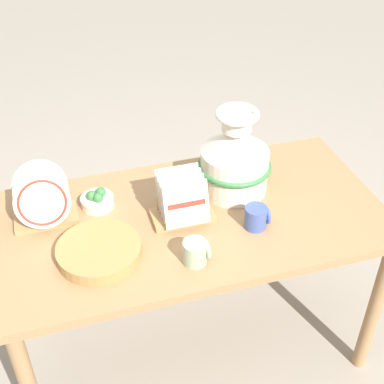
# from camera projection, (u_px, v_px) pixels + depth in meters

# --- Properties ---
(ground_plane) EXTENTS (14.00, 14.00, 0.00)m
(ground_plane) POSITION_uv_depth(u_px,v_px,m) (192.00, 342.00, 2.43)
(ground_plane) COLOR gray
(display_table) EXTENTS (1.43, 0.73, 0.75)m
(display_table) POSITION_uv_depth(u_px,v_px,m) (192.00, 234.00, 2.03)
(display_table) COLOR #9E754C
(display_table) RESTS_ON ground_plane
(ceramic_vase) EXTENTS (0.28, 0.28, 0.34)m
(ceramic_vase) POSITION_uv_depth(u_px,v_px,m) (235.00, 158.00, 2.03)
(ceramic_vase) COLOR silver
(ceramic_vase) RESTS_ON display_table
(dish_rack_round_plates) EXTENTS (0.23, 0.17, 0.21)m
(dish_rack_round_plates) POSITION_uv_depth(u_px,v_px,m) (43.00, 204.00, 1.90)
(dish_rack_round_plates) COLOR tan
(dish_rack_round_plates) RESTS_ON display_table
(dish_rack_square_plates) EXTENTS (0.23, 0.16, 0.18)m
(dish_rack_square_plates) POSITION_uv_depth(u_px,v_px,m) (182.00, 205.00, 1.93)
(dish_rack_square_plates) COLOR tan
(dish_rack_square_plates) RESTS_ON display_table
(wicker_charger_stack) EXTENTS (0.29, 0.29, 0.04)m
(wicker_charger_stack) POSITION_uv_depth(u_px,v_px,m) (99.00, 251.00, 1.80)
(wicker_charger_stack) COLOR #AD7F47
(wicker_charger_stack) RESTS_ON display_table
(mug_sage_glaze) EXTENTS (0.09, 0.08, 0.08)m
(mug_sage_glaze) POSITION_uv_depth(u_px,v_px,m) (196.00, 252.00, 1.76)
(mug_sage_glaze) COLOR #9EB28E
(mug_sage_glaze) RESTS_ON display_table
(mug_cobalt_glaze) EXTENTS (0.09, 0.08, 0.08)m
(mug_cobalt_glaze) POSITION_uv_depth(u_px,v_px,m) (257.00, 217.00, 1.91)
(mug_cobalt_glaze) COLOR #42569E
(mug_cobalt_glaze) RESTS_ON display_table
(fruit_bowl) EXTENTS (0.12, 0.12, 0.07)m
(fruit_bowl) POSITION_uv_depth(u_px,v_px,m) (97.00, 200.00, 2.01)
(fruit_bowl) COLOR silver
(fruit_bowl) RESTS_ON display_table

